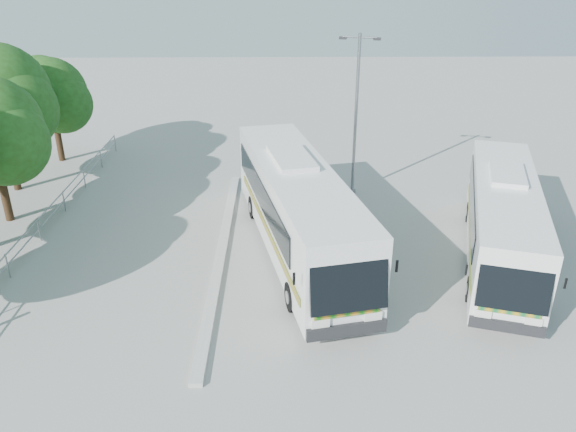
{
  "coord_description": "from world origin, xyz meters",
  "views": [
    {
      "loc": [
        0.08,
        -18.16,
        10.91
      ],
      "look_at": [
        0.4,
        2.1,
        1.49
      ],
      "focal_mm": 35.0,
      "sensor_mm": 36.0,
      "label": 1
    }
  ],
  "objects_px": {
    "coach_main": "(298,207)",
    "coach_adjacent": "(503,218)",
    "tree_far_d": "(0,96)",
    "lamppost": "(356,109)",
    "tree_far_e": "(52,94)"
  },
  "relations": [
    {
      "from": "tree_far_d",
      "to": "lamppost",
      "type": "relative_size",
      "value": 0.95
    },
    {
      "from": "tree_far_d",
      "to": "coach_adjacent",
      "type": "bearing_deg",
      "value": -18.88
    },
    {
      "from": "coach_main",
      "to": "lamppost",
      "type": "height_order",
      "value": "lamppost"
    },
    {
      "from": "tree_far_e",
      "to": "coach_main",
      "type": "xyz_separation_m",
      "value": [
        13.4,
        -11.37,
        -1.95
      ]
    },
    {
      "from": "tree_far_d",
      "to": "lamppost",
      "type": "height_order",
      "value": "lamppost"
    },
    {
      "from": "coach_main",
      "to": "lamppost",
      "type": "bearing_deg",
      "value": 52.39
    },
    {
      "from": "tree_far_e",
      "to": "lamppost",
      "type": "height_order",
      "value": "lamppost"
    },
    {
      "from": "tree_far_e",
      "to": "lamppost",
      "type": "relative_size",
      "value": 0.76
    },
    {
      "from": "coach_main",
      "to": "coach_adjacent",
      "type": "xyz_separation_m",
      "value": [
        7.91,
        -0.65,
        -0.23
      ]
    },
    {
      "from": "coach_adjacent",
      "to": "lamppost",
      "type": "distance_m",
      "value": 8.86
    },
    {
      "from": "coach_adjacent",
      "to": "lamppost",
      "type": "bearing_deg",
      "value": 142.51
    },
    {
      "from": "tree_far_d",
      "to": "coach_main",
      "type": "relative_size",
      "value": 0.56
    },
    {
      "from": "coach_adjacent",
      "to": "coach_main",
      "type": "bearing_deg",
      "value": -167.66
    },
    {
      "from": "tree_far_d",
      "to": "tree_far_e",
      "type": "relative_size",
      "value": 1.24
    },
    {
      "from": "tree_far_e",
      "to": "coach_adjacent",
      "type": "relative_size",
      "value": 0.52
    }
  ]
}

